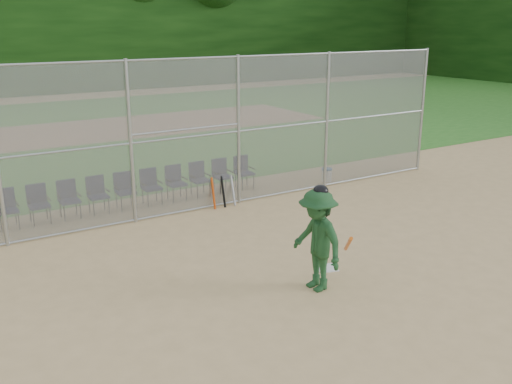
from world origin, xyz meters
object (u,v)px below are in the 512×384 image
chair_0 (7,210)px  batter_at_plate (317,240)px  water_cooler (327,175)px  home_plate (327,268)px

chair_0 → batter_at_plate: bearing=-56.3°
water_cooler → chair_0: chair_0 is taller
chair_0 → water_cooler: bearing=-4.4°
home_plate → batter_at_plate: batter_at_plate is taller
water_cooler → home_plate: bearing=-128.6°
home_plate → chair_0: 7.79m
batter_at_plate → water_cooler: bearing=49.9°
home_plate → chair_0: bearing=130.7°
batter_at_plate → chair_0: batter_at_plate is taller
batter_at_plate → chair_0: (-4.34, 6.49, -0.50)m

